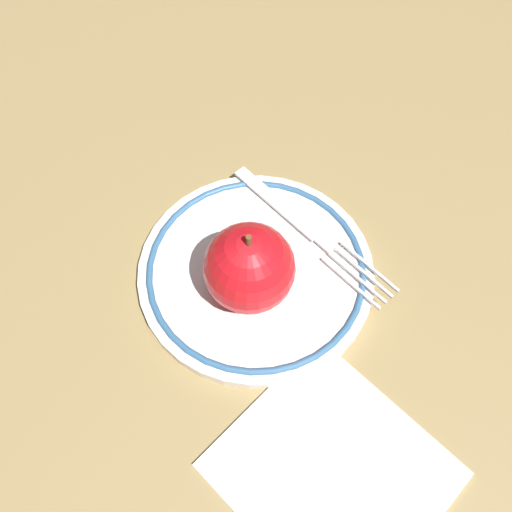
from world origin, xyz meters
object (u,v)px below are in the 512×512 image
object	(u,v)px
apple_red_whole	(248,267)
napkin_folded	(333,469)
plate	(256,271)
fork	(305,227)

from	to	relation	value
apple_red_whole	napkin_folded	world-z (taller)	apple_red_whole
plate	napkin_folded	xyz separation A→B (m)	(-0.16, 0.07, -0.00)
fork	napkin_folded	world-z (taller)	fork
apple_red_whole	fork	distance (m)	0.09
fork	napkin_folded	bearing A→B (deg)	-39.41
plate	fork	size ratio (longest dim) A/B	1.10
fork	napkin_folded	distance (m)	0.21
apple_red_whole	fork	world-z (taller)	apple_red_whole
apple_red_whole	fork	bearing A→B (deg)	-81.49
plate	apple_red_whole	xyz separation A→B (m)	(-0.01, 0.02, 0.04)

